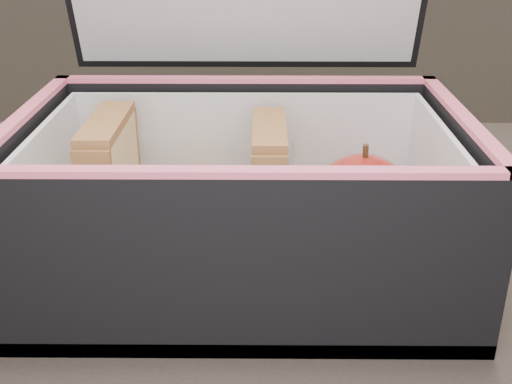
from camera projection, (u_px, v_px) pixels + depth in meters
kitchen_table at (228, 373)px, 0.54m from camera, size 1.20×0.80×0.75m
lunch_bag at (243, 185)px, 0.50m from camera, size 0.33×0.29×0.33m
plastic_tub at (191, 208)px, 0.51m from camera, size 0.17×0.12×0.07m
sandwich_left at (112, 183)px, 0.50m from camera, size 0.03×0.10×0.11m
sandwich_right at (269, 186)px, 0.50m from camera, size 0.03×0.09×0.10m
carrot_sticks at (190, 224)px, 0.52m from camera, size 0.04×0.15×0.03m
paper_napkin at (357, 242)px, 0.52m from camera, size 0.10×0.10×0.01m
red_apple at (362, 198)px, 0.51m from camera, size 0.10×0.10×0.08m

